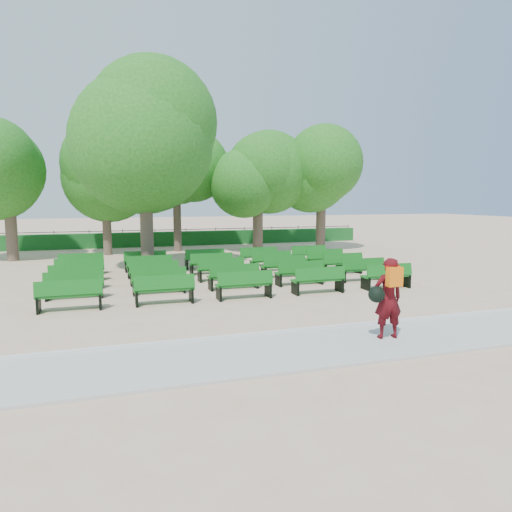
# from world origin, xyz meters

# --- Properties ---
(ground) EXTENTS (120.00, 120.00, 0.00)m
(ground) POSITION_xyz_m (0.00, 0.00, 0.00)
(ground) COLOR tan
(paving) EXTENTS (30.00, 2.20, 0.06)m
(paving) POSITION_xyz_m (0.00, -7.40, 0.03)
(paving) COLOR #B5B5B0
(paving) RESTS_ON ground
(curb) EXTENTS (30.00, 0.12, 0.10)m
(curb) POSITION_xyz_m (0.00, -6.25, 0.05)
(curb) COLOR silver
(curb) RESTS_ON ground
(hedge) EXTENTS (26.00, 0.70, 0.90)m
(hedge) POSITION_xyz_m (0.00, 14.00, 0.45)
(hedge) COLOR #17591F
(hedge) RESTS_ON ground
(fence) EXTENTS (26.00, 0.10, 1.02)m
(fence) POSITION_xyz_m (0.00, 14.40, 0.00)
(fence) COLOR black
(fence) RESTS_ON ground
(tree_line) EXTENTS (21.80, 6.80, 7.04)m
(tree_line) POSITION_xyz_m (0.00, 10.00, 0.00)
(tree_line) COLOR #28741F
(tree_line) RESTS_ON ground
(bench_array) EXTENTS (1.72, 0.54, 1.08)m
(bench_array) POSITION_xyz_m (0.06, 0.72, 0.09)
(bench_array) COLOR #116216
(bench_array) RESTS_ON ground
(tree_among) EXTENTS (5.67, 5.67, 7.78)m
(tree_among) POSITION_xyz_m (-2.37, 3.29, 5.21)
(tree_among) COLOR brown
(tree_among) RESTS_ON ground
(person) EXTENTS (0.83, 0.51, 1.73)m
(person) POSITION_xyz_m (1.74, -7.36, 0.95)
(person) COLOR #460A0E
(person) RESTS_ON ground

